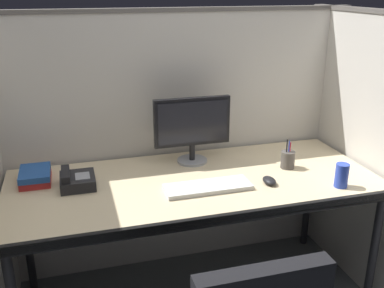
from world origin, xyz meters
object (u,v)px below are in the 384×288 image
keyboard_main (208,187)px  pen_cup (288,159)px  soda_can (342,175)px  book_stack (35,176)px  desk_phone (76,180)px  desk (195,189)px  computer_mouse (269,181)px  monitor_center (192,126)px

keyboard_main → pen_cup: pen_cup is taller
soda_can → pen_cup: bearing=116.1°
book_stack → keyboard_main: bearing=-21.2°
desk_phone → desk: bearing=-9.5°
desk → soda_can: size_ratio=15.57×
soda_can → book_stack: bearing=162.1°
computer_mouse → keyboard_main: bearing=175.2°
pen_cup → soda_can: size_ratio=1.38×
monitor_center → keyboard_main: 0.42m
monitor_center → desk_phone: size_ratio=2.26×
monitor_center → computer_mouse: (0.29, -0.39, -0.20)m
desk_phone → soda_can: (1.27, -0.36, 0.03)m
keyboard_main → soda_can: (0.65, -0.16, 0.05)m
desk_phone → monitor_center: bearing=13.5°
monitor_center → desk_phone: 0.69m
keyboard_main → computer_mouse: 0.32m
monitor_center → pen_cup: bearing=-25.3°
desk → pen_cup: size_ratio=11.29×
keyboard_main → computer_mouse: size_ratio=4.48×
keyboard_main → computer_mouse: bearing=-4.8°
monitor_center → book_stack: monitor_center is taller
desk → keyboard_main: 0.13m
keyboard_main → soda_can: size_ratio=3.52×
desk → soda_can: soda_can is taller
pen_cup → soda_can: bearing=-63.9°
desk → keyboard_main: size_ratio=4.42×
monitor_center → keyboard_main: monitor_center is taller
book_stack → pen_cup: bearing=-7.8°
computer_mouse → pen_cup: bearing=41.3°
desk → book_stack: (-0.79, 0.21, 0.08)m
desk → book_stack: book_stack is taller
book_stack → pen_cup: size_ratio=1.30×
keyboard_main → book_stack: book_stack is taller
desk → monitor_center: size_ratio=4.42×
monitor_center → soda_can: 0.83m
computer_mouse → soda_can: soda_can is taller
pen_cup → book_stack: bearing=172.2°
keyboard_main → pen_cup: bearing=15.1°
desk_phone → book_stack: 0.23m
desk_phone → book_stack: desk_phone is taller
monitor_center → computer_mouse: monitor_center is taller
keyboard_main → soda_can: soda_can is taller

